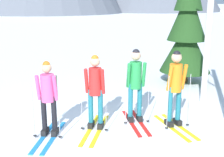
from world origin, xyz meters
TOP-DOWN VIEW (x-y plane):
  - ground_plane at (0.00, 0.00)m, footprint 400.00×400.00m
  - skier_in_pink at (-1.28, -0.20)m, footprint 0.72×1.62m
  - skier_in_red at (-0.28, -0.02)m, footprint 0.85×1.72m
  - skier_in_green at (0.69, 0.25)m, footprint 0.61×1.58m
  - skier_in_orange at (1.51, -0.17)m, footprint 0.60×1.58m
  - pine_tree_near at (3.23, 3.43)m, footprint 1.73×1.73m
  - birch_tree_slender at (2.93, 1.29)m, footprint 0.77×0.47m

SIDE VIEW (x-z plane):
  - ground_plane at x=0.00m, z-range 0.00..0.00m
  - skier_in_pink at x=-1.28m, z-range 0.09..1.72m
  - skier_in_red at x=-0.28m, z-range 0.07..1.76m
  - skier_in_orange at x=1.51m, z-range 0.09..1.85m
  - skier_in_green at x=0.69m, z-range 0.12..1.87m
  - pine_tree_near at x=3.23m, z-range -0.18..4.01m
  - birch_tree_slender at x=2.93m, z-range 0.04..4.83m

